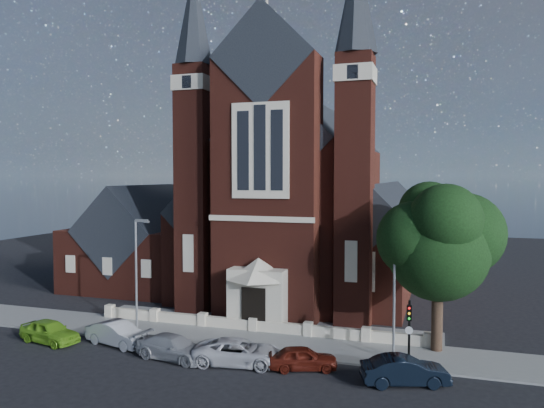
{
  "coord_description": "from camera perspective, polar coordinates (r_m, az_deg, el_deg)",
  "views": [
    {
      "loc": [
        12.73,
        -28.6,
        11.17
      ],
      "look_at": [
        -0.41,
        12.0,
        8.88
      ],
      "focal_mm": 35.0,
      "sensor_mm": 36.0,
      "label": 1
    }
  ],
  "objects": [
    {
      "name": "ground",
      "position": [
        46.78,
        1.63,
        -10.74
      ],
      "size": [
        120.0,
        120.0,
        0.0
      ],
      "primitive_type": "plane",
      "color": "black",
      "rests_on": "ground"
    },
    {
      "name": "pavement_strip",
      "position": [
        37.18,
        -3.06,
        -14.41
      ],
      "size": [
        60.0,
        5.0,
        0.12
      ],
      "primitive_type": "cube",
      "color": "slate",
      "rests_on": "ground"
    },
    {
      "name": "forecourt_paving",
      "position": [
        40.78,
        -0.99,
        -12.82
      ],
      "size": [
        26.0,
        3.0,
        0.14
      ],
      "primitive_type": "cube",
      "color": "slate",
      "rests_on": "ground"
    },
    {
      "name": "forecourt_wall",
      "position": [
        38.97,
        -1.98,
        -13.58
      ],
      "size": [
        24.0,
        0.4,
        0.9
      ],
      "primitive_type": "cube",
      "color": "beige",
      "rests_on": "ground"
    },
    {
      "name": "church",
      "position": [
        53.18,
        4.05,
        -0.15
      ],
      "size": [
        20.01,
        34.9,
        29.2
      ],
      "color": "#501E15",
      "rests_on": "ground"
    },
    {
      "name": "parish_hall",
      "position": [
        55.21,
        -13.65,
        -4.46
      ],
      "size": [
        12.0,
        12.2,
        10.24
      ],
      "color": "#501E15",
      "rests_on": "ground"
    },
    {
      "name": "street_tree",
      "position": [
        34.57,
        17.62,
        -4.07
      ],
      "size": [
        6.4,
        6.6,
        10.7
      ],
      "color": "black",
      "rests_on": "ground"
    },
    {
      "name": "street_lamp_left",
      "position": [
        39.14,
        -14.3,
        -6.69
      ],
      "size": [
        1.16,
        0.22,
        8.09
      ],
      "color": "gray",
      "rests_on": "ground"
    },
    {
      "name": "street_lamp_right",
      "position": [
        33.36,
        13.18,
        -8.37
      ],
      "size": [
        1.16,
        0.22,
        8.09
      ],
      "color": "gray",
      "rests_on": "ground"
    },
    {
      "name": "traffic_signal",
      "position": [
        32.24,
        14.54,
        -12.48
      ],
      "size": [
        0.28,
        0.42,
        4.0
      ],
      "color": "black",
      "rests_on": "ground"
    },
    {
      "name": "car_lime_van",
      "position": [
        39.32,
        -22.8,
        -12.51
      ],
      "size": [
        4.78,
        2.68,
        1.54
      ],
      "primitive_type": "imported",
      "rotation": [
        0.0,
        0.0,
        1.37
      ],
      "color": "#6CAE22",
      "rests_on": "ground"
    },
    {
      "name": "car_silver_a",
      "position": [
        37.29,
        -16.24,
        -13.25
      ],
      "size": [
        4.92,
        2.72,
        1.54
      ],
      "primitive_type": "imported",
      "rotation": [
        0.0,
        0.0,
        1.32
      ],
      "color": "#999BA0",
      "rests_on": "ground"
    },
    {
      "name": "car_silver_b",
      "position": [
        33.93,
        -10.56,
        -14.93
      ],
      "size": [
        5.18,
        2.74,
        1.43
      ],
      "primitive_type": "imported",
      "rotation": [
        0.0,
        0.0,
        1.41
      ],
      "color": "gray",
      "rests_on": "ground"
    },
    {
      "name": "car_white_suv",
      "position": [
        32.56,
        -3.59,
        -15.6
      ],
      "size": [
        5.69,
        3.24,
        1.5
      ],
      "primitive_type": "imported",
      "rotation": [
        0.0,
        0.0,
        1.72
      ],
      "color": "silver",
      "rests_on": "ground"
    },
    {
      "name": "car_dark_red",
      "position": [
        31.78,
        3.32,
        -16.21
      ],
      "size": [
        4.3,
        2.84,
        1.36
      ],
      "primitive_type": "imported",
      "rotation": [
        0.0,
        0.0,
        1.91
      ],
      "color": "#50160D",
      "rests_on": "ground"
    },
    {
      "name": "car_navy",
      "position": [
        30.46,
        14.1,
        -17.0
      ],
      "size": [
        4.91,
        3.04,
        1.53
      ],
      "primitive_type": "imported",
      "rotation": [
        0.0,
        0.0,
        1.9
      ],
      "color": "black",
      "rests_on": "ground"
    }
  ]
}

